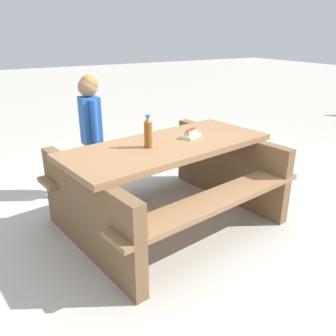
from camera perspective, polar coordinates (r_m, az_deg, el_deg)
name	(u,v)px	position (r m, az deg, el deg)	size (l,w,h in m)	color
ground_plane	(168,221)	(3.26, 0.00, -8.60)	(30.00, 30.00, 0.00)	#B7B2A8
picnic_table	(168,177)	(3.07, 0.00, -1.40)	(2.00, 1.67, 0.75)	olive
soda_bottle	(148,133)	(2.82, -3.25, 5.79)	(0.07, 0.07, 0.27)	brown
hotdog_tray	(191,134)	(3.12, 3.79, 5.53)	(0.21, 0.17, 0.08)	white
child_in_coat	(91,121)	(3.58, -12.47, 7.44)	(0.20, 0.31, 1.25)	brown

